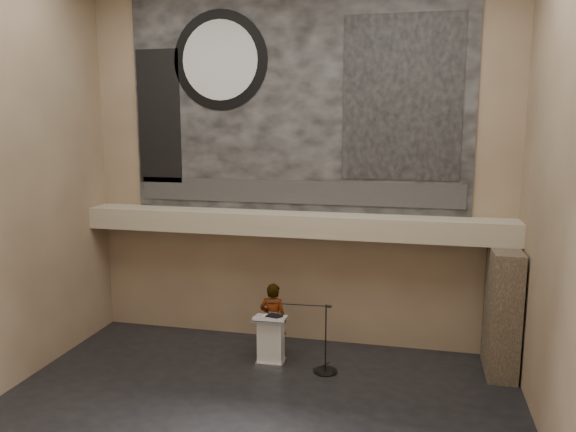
# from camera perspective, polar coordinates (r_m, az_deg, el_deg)

# --- Properties ---
(floor) EXTENTS (10.00, 10.00, 0.00)m
(floor) POSITION_cam_1_polar(r_m,az_deg,el_deg) (10.73, -4.11, -20.07)
(floor) COLOR black
(floor) RESTS_ON ground
(wall_back) EXTENTS (10.00, 0.02, 8.50)m
(wall_back) POSITION_cam_1_polar(r_m,az_deg,el_deg) (13.23, 0.78, 5.06)
(wall_back) COLOR #78614C
(wall_back) RESTS_ON floor
(wall_front) EXTENTS (10.00, 0.02, 8.50)m
(wall_front) POSITION_cam_1_polar(r_m,az_deg,el_deg) (5.73, -16.47, -1.59)
(wall_front) COLOR #78614C
(wall_front) RESTS_ON floor
(wall_right) EXTENTS (0.02, 8.00, 8.50)m
(wall_right) POSITION_cam_1_polar(r_m,az_deg,el_deg) (9.21, 26.78, 1.94)
(wall_right) COLOR #78614C
(wall_right) RESTS_ON floor
(soffit) EXTENTS (10.00, 0.80, 0.50)m
(soffit) POSITION_cam_1_polar(r_m,az_deg,el_deg) (13.01, 0.40, -0.79)
(soffit) COLOR tan
(soffit) RESTS_ON wall_back
(sprinkler_left) EXTENTS (0.04, 0.04, 0.06)m
(sprinkler_left) POSITION_cam_1_polar(r_m,az_deg,el_deg) (13.45, -6.32, -1.72)
(sprinkler_left) COLOR #B2893D
(sprinkler_left) RESTS_ON soffit
(sprinkler_right) EXTENTS (0.04, 0.04, 0.06)m
(sprinkler_right) POSITION_cam_1_polar(r_m,az_deg,el_deg) (12.75, 8.72, -2.42)
(sprinkler_right) COLOR #B2893D
(sprinkler_right) RESTS_ON soffit
(banner) EXTENTS (8.00, 0.05, 5.00)m
(banner) POSITION_cam_1_polar(r_m,az_deg,el_deg) (13.16, 0.77, 11.36)
(banner) COLOR black
(banner) RESTS_ON wall_back
(banner_text_strip) EXTENTS (7.76, 0.02, 0.55)m
(banner_text_strip) POSITION_cam_1_polar(r_m,az_deg,el_deg) (13.22, 0.71, 2.45)
(banner_text_strip) COLOR #2A2A2A
(banner_text_strip) RESTS_ON banner
(banner_clock_rim) EXTENTS (2.30, 0.02, 2.30)m
(banner_clock_rim) POSITION_cam_1_polar(r_m,az_deg,el_deg) (13.68, -6.92, 15.43)
(banner_clock_rim) COLOR black
(banner_clock_rim) RESTS_ON banner
(banner_clock_face) EXTENTS (1.84, 0.02, 1.84)m
(banner_clock_face) POSITION_cam_1_polar(r_m,az_deg,el_deg) (13.66, -6.95, 15.44)
(banner_clock_face) COLOR silver
(banner_clock_face) RESTS_ON banner
(banner_building_print) EXTENTS (2.60, 0.02, 3.60)m
(banner_building_print) POSITION_cam_1_polar(r_m,az_deg,el_deg) (12.82, 11.49, 11.66)
(banner_building_print) COLOR black
(banner_building_print) RESTS_ON banner
(banner_brick_print) EXTENTS (1.10, 0.02, 3.20)m
(banner_brick_print) POSITION_cam_1_polar(r_m,az_deg,el_deg) (14.23, -12.97, 9.79)
(banner_brick_print) COLOR black
(banner_brick_print) RESTS_ON banner
(stone_pier) EXTENTS (0.60, 1.40, 2.70)m
(stone_pier) POSITION_cam_1_polar(r_m,az_deg,el_deg) (12.81, 20.93, -9.03)
(stone_pier) COLOR #3E3326
(stone_pier) RESTS_ON floor
(lectern) EXTENTS (0.70, 0.51, 1.13)m
(lectern) POSITION_cam_1_polar(r_m,az_deg,el_deg) (12.64, -1.76, -12.47)
(lectern) COLOR silver
(lectern) RESTS_ON floor
(binder) EXTENTS (0.38, 0.34, 0.04)m
(binder) POSITION_cam_1_polar(r_m,az_deg,el_deg) (12.39, -1.41, -10.13)
(binder) COLOR black
(binder) RESTS_ON lectern
(papers) EXTENTS (0.29, 0.32, 0.00)m
(papers) POSITION_cam_1_polar(r_m,az_deg,el_deg) (12.43, -2.23, -10.16)
(papers) COLOR white
(papers) RESTS_ON lectern
(speaker_person) EXTENTS (0.66, 0.46, 1.72)m
(speaker_person) POSITION_cam_1_polar(r_m,az_deg,el_deg) (12.90, -1.52, -10.52)
(speaker_person) COLOR silver
(speaker_person) RESTS_ON floor
(mic_stand) EXTENTS (1.50, 0.52, 1.51)m
(mic_stand) POSITION_cam_1_polar(r_m,az_deg,el_deg) (12.42, 3.61, -14.54)
(mic_stand) COLOR black
(mic_stand) RESTS_ON floor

